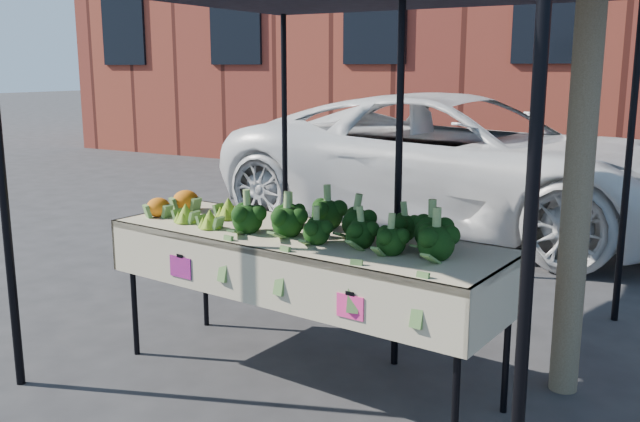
% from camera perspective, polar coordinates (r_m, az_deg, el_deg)
% --- Properties ---
extents(ground, '(90.00, 90.00, 0.00)m').
position_cam_1_polar(ground, '(4.19, -0.15, -14.26)').
color(ground, '#272729').
extents(table, '(2.47, 1.03, 0.90)m').
position_cam_1_polar(table, '(4.10, -1.41, -8.04)').
color(table, '#C2B896').
rests_on(table, ground).
extents(canopy, '(3.16, 3.16, 2.74)m').
position_cam_1_polar(canopy, '(4.38, 2.72, 5.58)').
color(canopy, black).
rests_on(canopy, ground).
extents(broccoli_heap, '(1.34, 0.54, 0.22)m').
position_cam_1_polar(broccoli_heap, '(3.84, 2.25, -0.71)').
color(broccoli_heap, black).
rests_on(broccoli_heap, table).
extents(romanesco_cluster, '(0.40, 0.44, 0.17)m').
position_cam_1_polar(romanesco_cluster, '(4.32, -9.10, 0.21)').
color(romanesco_cluster, '#88A727').
rests_on(romanesco_cluster, table).
extents(cauliflower_pair, '(0.20, 0.40, 0.15)m').
position_cam_1_polar(cauliflower_pair, '(4.62, -12.04, 0.73)').
color(cauliflower_pair, orange).
rests_on(cauliflower_pair, table).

